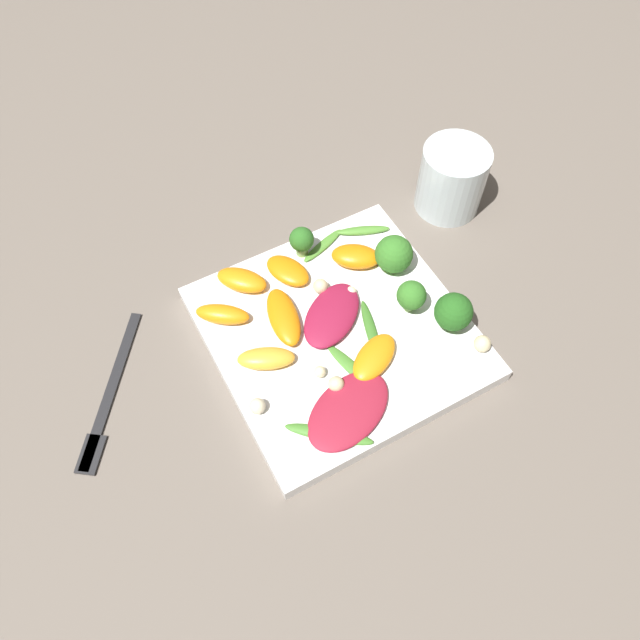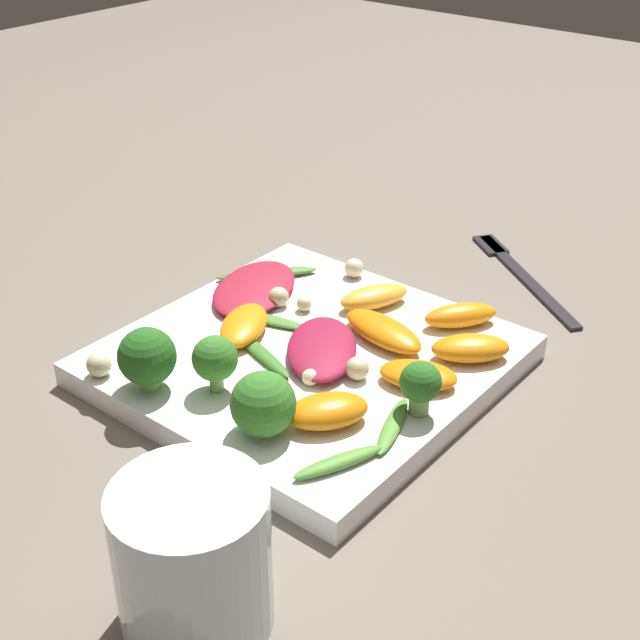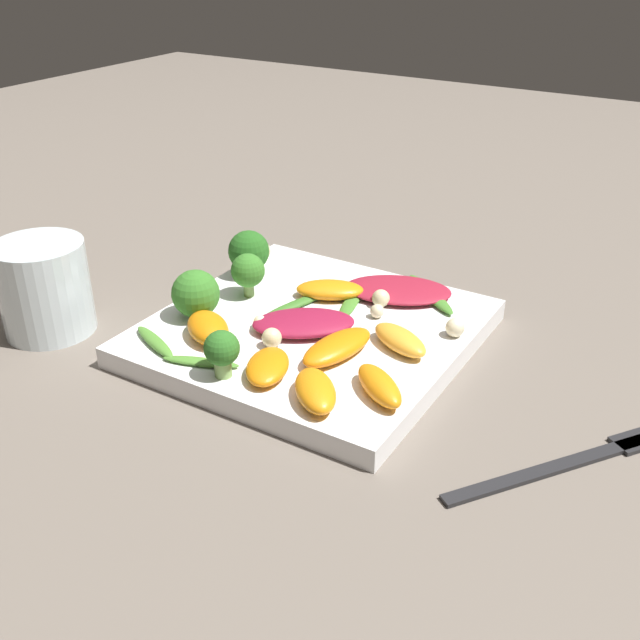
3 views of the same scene
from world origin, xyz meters
name	(u,v)px [view 3 (image 3 of 3)]	position (x,y,z in m)	size (l,w,h in m)	color
ground_plane	(313,342)	(0.00, 0.00, 0.00)	(2.40, 2.40, 0.00)	#6B6056
plate	(312,332)	(0.00, 0.00, 0.01)	(0.27, 0.27, 0.02)	white
drinking_glass	(44,288)	(0.22, 0.11, 0.04)	(0.08, 0.08, 0.09)	silver
fork	(583,457)	(-0.25, 0.04, 0.00)	(0.12, 0.16, 0.01)	#262628
radicchio_leaf_0	(301,322)	(0.00, 0.01, 0.03)	(0.10, 0.10, 0.01)	maroon
radicchio_leaf_1	(398,290)	(-0.04, -0.09, 0.03)	(0.12, 0.10, 0.01)	maroon
orange_segment_0	(337,347)	(-0.05, 0.04, 0.03)	(0.05, 0.08, 0.02)	orange
orange_segment_1	(268,366)	(-0.01, 0.09, 0.03)	(0.05, 0.06, 0.01)	orange
orange_segment_2	(330,290)	(0.01, -0.05, 0.03)	(0.07, 0.06, 0.02)	orange
orange_segment_3	(208,328)	(0.06, 0.07, 0.03)	(0.07, 0.06, 0.02)	orange
orange_segment_4	(379,386)	(-0.10, 0.07, 0.03)	(0.06, 0.05, 0.02)	orange
orange_segment_5	(398,342)	(-0.09, 0.00, 0.03)	(0.07, 0.05, 0.02)	#FCAD33
orange_segment_6	(315,391)	(-0.07, 0.10, 0.03)	(0.06, 0.06, 0.02)	orange
broccoli_floret_0	(249,252)	(0.11, -0.05, 0.04)	(0.04, 0.04, 0.05)	#84AD5B
broccoli_floret_1	(196,294)	(0.10, 0.04, 0.04)	(0.04, 0.04, 0.04)	#7A9E51
broccoli_floret_2	(248,271)	(0.08, -0.02, 0.05)	(0.03, 0.03, 0.04)	#7A9E51
broccoli_floret_3	(222,350)	(0.01, 0.11, 0.04)	(0.03, 0.03, 0.04)	#84AD5B
arugula_sprig_0	(299,303)	(0.03, -0.02, 0.02)	(0.04, 0.08, 0.01)	#3D7528
arugula_sprig_1	(430,294)	(-0.07, -0.10, 0.02)	(0.08, 0.07, 0.01)	#47842D
arugula_sprig_2	(352,301)	(-0.01, -0.05, 0.02)	(0.03, 0.08, 0.00)	#47842D
arugula_sprig_3	(201,362)	(0.04, 0.11, 0.02)	(0.07, 0.03, 0.01)	#518E33
arugula_sprig_4	(155,342)	(0.09, 0.10, 0.02)	(0.06, 0.04, 0.01)	#518E33
macadamia_nut_0	(455,328)	(-0.12, -0.04, 0.03)	(0.02, 0.02, 0.02)	beige
macadamia_nut_1	(381,298)	(-0.04, -0.06, 0.03)	(0.02, 0.02, 0.02)	beige
macadamia_nut_2	(377,311)	(-0.04, -0.04, 0.03)	(0.01, 0.01, 0.01)	beige
macadamia_nut_3	(260,322)	(0.03, 0.03, 0.03)	(0.01, 0.01, 0.01)	beige
macadamia_nut_4	(272,338)	(0.01, 0.05, 0.03)	(0.02, 0.02, 0.02)	beige
macadamia_nut_5	(262,251)	(0.12, -0.09, 0.03)	(0.02, 0.02, 0.02)	beige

